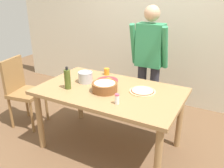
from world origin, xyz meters
name	(u,v)px	position (x,y,z in m)	size (l,w,h in m)	color
ground	(110,146)	(0.00, 0.00, 0.00)	(8.00, 8.00, 0.00)	brown
wall_back	(159,22)	(0.00, 1.60, 1.30)	(5.60, 0.10, 2.60)	silver
dining_table	(110,97)	(0.00, 0.00, 0.67)	(1.60, 0.96, 0.76)	#A37A4C
person_cook	(149,59)	(0.17, 0.76, 0.94)	(0.49, 0.25, 1.62)	#2D2D38
chair_wooden_left	(22,88)	(-1.32, -0.09, 0.54)	(0.46, 0.46, 0.95)	olive
pizza_raw_on_board	(142,91)	(0.34, 0.12, 0.77)	(0.29, 0.29, 0.02)	beige
plate_with_slice	(107,80)	(-0.16, 0.21, 0.77)	(0.26, 0.26, 0.02)	red
popcorn_bowl	(105,86)	(-0.03, -0.07, 0.82)	(0.28, 0.28, 0.11)	brown
olive_oil_bottle	(67,79)	(-0.43, -0.19, 0.87)	(0.07, 0.07, 0.26)	#47561E
steel_pot	(85,77)	(-0.37, 0.06, 0.83)	(0.17, 0.17, 0.13)	#B7B7BC
cup_orange	(107,72)	(-0.27, 0.40, 0.80)	(0.07, 0.07, 0.09)	orange
salt_shaker	(117,99)	(0.23, -0.27, 0.81)	(0.04, 0.04, 0.11)	white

